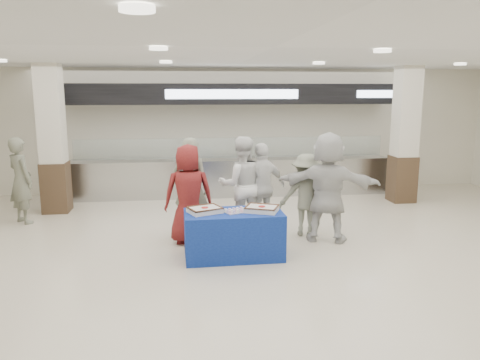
{
  "coord_description": "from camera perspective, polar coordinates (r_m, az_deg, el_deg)",
  "views": [
    {
      "loc": [
        -1.23,
        -6.27,
        2.65
      ],
      "look_at": [
        -0.25,
        1.6,
        1.12
      ],
      "focal_mm": 35.0,
      "sensor_mm": 36.0,
      "label": 1
    }
  ],
  "objects": [
    {
      "name": "ground",
      "position": [
        6.92,
        3.77,
        -11.62
      ],
      "size": [
        14.0,
        14.0,
        0.0
      ],
      "primitive_type": "plane",
      "color": "beige",
      "rests_on": "ground"
    },
    {
      "name": "serving_line",
      "position": [
        11.82,
        -1.05,
        3.68
      ],
      "size": [
        8.7,
        0.85,
        2.8
      ],
      "color": "#ADAFB4",
      "rests_on": "ground"
    },
    {
      "name": "column_left",
      "position": [
        10.89,
        -21.86,
        4.24
      ],
      "size": [
        0.55,
        0.55,
        3.2
      ],
      "color": "#3B291B",
      "rests_on": "ground"
    },
    {
      "name": "column_right",
      "position": [
        11.75,
        19.43,
        4.84
      ],
      "size": [
        0.55,
        0.55,
        3.2
      ],
      "color": "#3B291B",
      "rests_on": "ground"
    },
    {
      "name": "display_table",
      "position": [
        7.52,
        -0.78,
        -6.68
      ],
      "size": [
        1.57,
        0.81,
        0.75
      ],
      "primitive_type": "cube",
      "rotation": [
        0.0,
        0.0,
        0.02
      ],
      "color": "navy",
      "rests_on": "ground"
    },
    {
      "name": "sheet_cake_left",
      "position": [
        7.39,
        -4.3,
        -3.6
      ],
      "size": [
        0.59,
        0.53,
        0.1
      ],
      "color": "silver",
      "rests_on": "display_table"
    },
    {
      "name": "sheet_cake_right",
      "position": [
        7.44,
        2.68,
        -3.47
      ],
      "size": [
        0.6,
        0.54,
        0.1
      ],
      "color": "silver",
      "rests_on": "display_table"
    },
    {
      "name": "cupcake_tray",
      "position": [
        7.39,
        -0.54,
        -3.73
      ],
      "size": [
        0.42,
        0.37,
        0.06
      ],
      "color": "silver",
      "rests_on": "display_table"
    },
    {
      "name": "civilian_maroon",
      "position": [
        8.17,
        -6.28,
        -1.7
      ],
      "size": [
        0.87,
        0.58,
        1.75
      ],
      "primitive_type": "imported",
      "rotation": [
        0.0,
        0.0,
        3.18
      ],
      "color": "maroon",
      "rests_on": "ground"
    },
    {
      "name": "soldier_a",
      "position": [
        8.55,
        -5.99,
        -0.86
      ],
      "size": [
        0.78,
        0.65,
        1.82
      ],
      "primitive_type": "imported",
      "rotation": [
        0.0,
        0.0,
        2.76
      ],
      "color": "slate",
      "rests_on": "ground"
    },
    {
      "name": "chef_tall",
      "position": [
        8.73,
        0.2,
        -0.6
      ],
      "size": [
        0.9,
        0.71,
        1.81
      ],
      "primitive_type": "imported",
      "rotation": [
        0.0,
        0.0,
        3.17
      ],
      "color": "white",
      "rests_on": "ground"
    },
    {
      "name": "chef_short",
      "position": [
        8.8,
        2.74,
        -0.92
      ],
      "size": [
        1.07,
        0.77,
        1.69
      ],
      "primitive_type": "imported",
      "rotation": [
        0.0,
        0.0,
        3.55
      ],
      "color": "white",
      "rests_on": "ground"
    },
    {
      "name": "soldier_b",
      "position": [
        8.65,
        8.05,
        -1.8
      ],
      "size": [
        1.07,
        0.74,
        1.52
      ],
      "primitive_type": "imported",
      "rotation": [
        0.0,
        0.0,
        2.95
      ],
      "color": "slate",
      "rests_on": "ground"
    },
    {
      "name": "civilian_white",
      "position": [
        8.33,
        10.65,
        -0.87
      ],
      "size": [
        1.89,
        1.16,
        1.95
      ],
      "primitive_type": "imported",
      "rotation": [
        0.0,
        0.0,
        2.79
      ],
      "color": "silver",
      "rests_on": "ground"
    },
    {
      "name": "soldier_bg",
      "position": [
        10.32,
        -25.16,
        -0.04
      ],
      "size": [
        0.75,
        0.74,
        1.74
      ],
      "primitive_type": "imported",
      "rotation": [
        0.0,
        0.0,
        2.36
      ],
      "color": "slate",
      "rests_on": "ground"
    }
  ]
}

